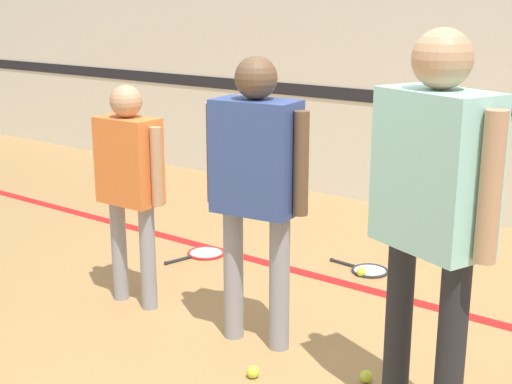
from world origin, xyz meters
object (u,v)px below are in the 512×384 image
(person_student_left, at_px, (129,172))
(person_student_right, at_px, (433,192))
(tennis_ball_near_instructor, at_px, (253,372))
(racket_second_spare, at_px, (204,253))
(person_instructor, at_px, (256,172))
(racket_spare_on_floor, at_px, (367,270))
(tennis_ball_stray_left, at_px, (366,376))
(tennis_ball_by_spare_racket, at_px, (361,272))

(person_student_left, distance_m, person_student_right, 2.06)
(person_student_left, bearing_deg, tennis_ball_near_instructor, -15.41)
(racket_second_spare, bearing_deg, person_instructor, 67.20)
(tennis_ball_near_instructor, bearing_deg, racket_spare_on_floor, 98.09)
(person_instructor, xyz_separation_m, racket_spare_on_floor, (-0.01, 1.36, -0.99))
(person_student_left, height_order, tennis_ball_stray_left, person_student_left)
(racket_second_spare, relative_size, tennis_ball_near_instructor, 8.19)
(racket_second_spare, height_order, tennis_ball_stray_left, tennis_ball_stray_left)
(racket_spare_on_floor, distance_m, tennis_ball_by_spare_racket, 0.12)
(person_student_left, bearing_deg, tennis_ball_stray_left, -0.76)
(person_instructor, bearing_deg, person_student_left, 174.35)
(tennis_ball_by_spare_racket, distance_m, tennis_ball_stray_left, 1.46)
(person_student_right, bearing_deg, person_student_left, 16.92)
(person_student_left, distance_m, racket_second_spare, 1.30)
(person_student_left, height_order, tennis_ball_near_instructor, person_student_left)
(person_student_left, height_order, tennis_ball_by_spare_racket, person_student_left)
(tennis_ball_near_instructor, bearing_deg, person_student_left, 165.72)
(person_student_right, xyz_separation_m, tennis_ball_by_spare_racket, (-1.09, 1.44, -1.07))
(person_instructor, relative_size, person_student_left, 1.15)
(person_instructor, bearing_deg, person_student_right, -17.79)
(person_student_right, xyz_separation_m, racket_spare_on_floor, (-1.10, 1.55, -1.10))
(tennis_ball_by_spare_racket, bearing_deg, person_instructor, -89.99)
(racket_spare_on_floor, bearing_deg, person_student_right, 129.21)
(racket_spare_on_floor, relative_size, tennis_ball_by_spare_racket, 7.45)
(person_instructor, distance_m, tennis_ball_by_spare_racket, 1.58)
(racket_spare_on_floor, relative_size, tennis_ball_near_instructor, 7.45)
(person_student_right, distance_m, tennis_ball_near_instructor, 1.38)
(racket_second_spare, relative_size, tennis_ball_stray_left, 8.19)
(tennis_ball_near_instructor, height_order, tennis_ball_by_spare_racket, same)
(person_student_left, distance_m, tennis_ball_by_spare_racket, 1.80)
(person_student_right, height_order, tennis_ball_near_instructor, person_student_right)
(person_instructor, relative_size, tennis_ball_by_spare_racket, 24.50)
(tennis_ball_near_instructor, bearing_deg, person_student_right, 9.34)
(person_student_left, relative_size, person_student_right, 0.79)
(person_instructor, height_order, racket_spare_on_floor, person_instructor)
(tennis_ball_near_instructor, bearing_deg, person_instructor, 124.59)
(person_instructor, bearing_deg, racket_second_spare, 134.69)
(tennis_ball_by_spare_racket, xyz_separation_m, tennis_ball_stray_left, (0.72, -1.27, 0.00))
(racket_spare_on_floor, bearing_deg, tennis_ball_by_spare_racket, 99.04)
(racket_second_spare, distance_m, tennis_ball_near_instructor, 1.89)
(person_instructor, relative_size, racket_spare_on_floor, 3.29)
(tennis_ball_by_spare_racket, bearing_deg, person_student_right, -52.94)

